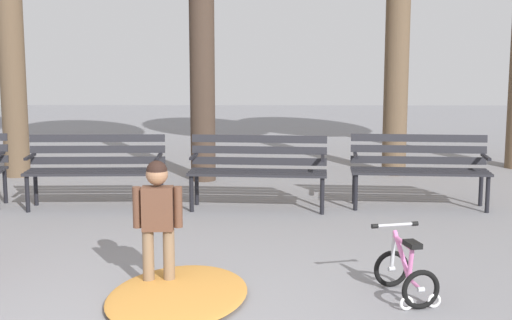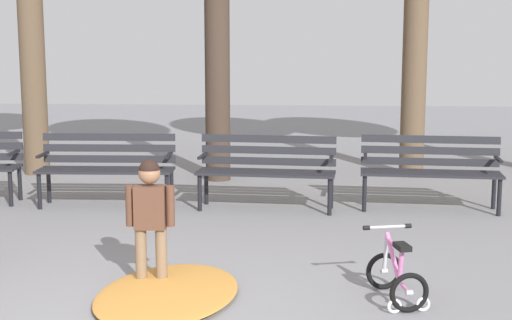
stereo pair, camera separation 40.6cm
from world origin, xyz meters
TOP-DOWN VIEW (x-y plane):
  - park_bench_left at (-1.10, 3.88)m, footprint 1.62×0.51m
  - park_bench_right at (0.81, 3.84)m, footprint 1.63×0.58m
  - park_bench_far_right at (2.71, 3.94)m, footprint 1.63×0.57m
  - child_standing at (0.04, 0.98)m, footprint 0.39×0.17m
  - kids_bicycle at (1.97, 0.75)m, footprint 0.48×0.62m
  - leaf_pile at (0.22, 0.71)m, footprint 1.26×1.64m

SIDE VIEW (x-z plane):
  - leaf_pile at x=0.22m, z-range 0.00..0.07m
  - kids_bicycle at x=1.97m, z-range -0.07..0.47m
  - park_bench_left at x=-1.10m, z-range 0.08..0.94m
  - park_bench_right at x=0.81m, z-range 0.08..0.94m
  - park_bench_far_right at x=2.71m, z-range 0.08..0.94m
  - child_standing at x=0.04m, z-range 0.09..1.12m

